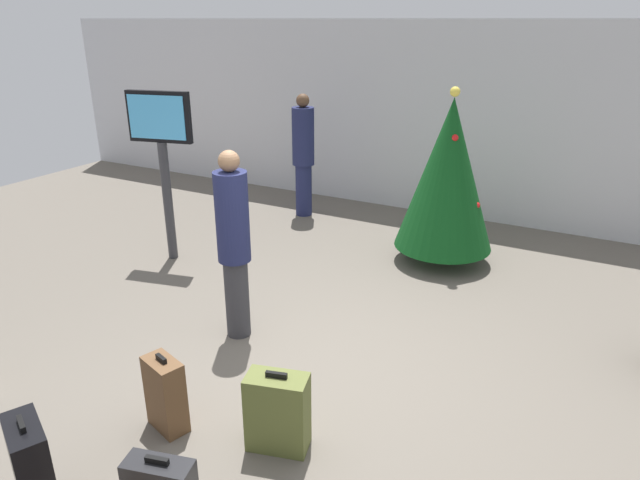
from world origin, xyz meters
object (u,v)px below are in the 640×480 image
(suitcase_1, at_px, (166,394))
(traveller_1, at_px, (234,241))
(suitcase_5, at_px, (33,471))
(traveller_0, at_px, (303,153))
(holiday_tree, at_px, (448,175))
(flight_info_kiosk, at_px, (162,146))
(suitcase_6, at_px, (278,412))

(suitcase_1, bearing_deg, traveller_1, 103.73)
(suitcase_1, distance_m, suitcase_5, 1.02)
(traveller_0, height_order, traveller_1, traveller_0)
(traveller_0, bearing_deg, traveller_1, -70.27)
(holiday_tree, relative_size, suitcase_5, 3.08)
(flight_info_kiosk, xyz_separation_m, traveller_1, (1.92, -1.17, -0.49))
(holiday_tree, bearing_deg, suitcase_5, -101.71)
(traveller_1, bearing_deg, flight_info_kiosk, 148.58)
(flight_info_kiosk, distance_m, traveller_1, 2.30)
(traveller_1, xyz_separation_m, suitcase_6, (1.20, -1.16, -0.69))
(holiday_tree, bearing_deg, suitcase_6, -90.71)
(suitcase_1, bearing_deg, traveller_0, 108.07)
(traveller_0, bearing_deg, flight_info_kiosk, -105.61)
(traveller_0, xyz_separation_m, suitcase_1, (1.60, -4.90, -0.71))
(flight_info_kiosk, height_order, traveller_1, flight_info_kiosk)
(traveller_0, xyz_separation_m, suitcase_5, (1.45, -5.91, -0.67))
(flight_info_kiosk, xyz_separation_m, suitcase_5, (2.10, -3.56, -1.15))
(holiday_tree, height_order, traveller_1, holiday_tree)
(flight_info_kiosk, relative_size, traveller_0, 1.13)
(traveller_1, distance_m, suitcase_6, 1.81)
(suitcase_6, bearing_deg, suitcase_5, -129.42)
(traveller_0, relative_size, suitcase_6, 2.97)
(traveller_1, relative_size, suitcase_5, 2.59)
(traveller_1, distance_m, suitcase_5, 2.49)
(flight_info_kiosk, height_order, suitcase_6, flight_info_kiosk)
(holiday_tree, height_order, suitcase_1, holiday_tree)
(flight_info_kiosk, distance_m, suitcase_5, 4.29)
(suitcase_1, xyz_separation_m, suitcase_5, (-0.15, -1.01, 0.04))
(suitcase_6, bearing_deg, flight_info_kiosk, 143.16)
(flight_info_kiosk, height_order, suitcase_5, flight_info_kiosk)
(flight_info_kiosk, bearing_deg, suitcase_6, -36.84)
(holiday_tree, relative_size, suitcase_6, 3.46)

